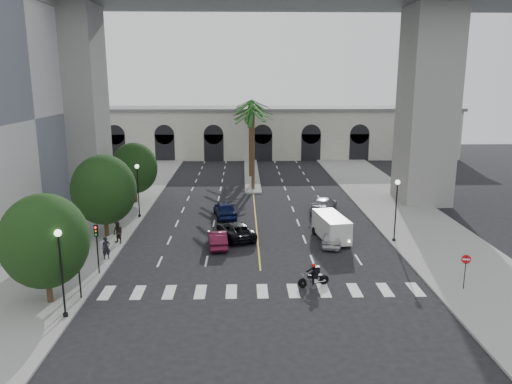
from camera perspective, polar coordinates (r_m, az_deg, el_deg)
name	(u,v)px	position (r m, az deg, el deg)	size (l,w,h in m)	color
ground	(261,282)	(34.23, 0.63, -10.23)	(140.00, 140.00, 0.00)	black
sidewalk_left	(100,220)	(50.27, -17.41, -3.11)	(8.00, 100.00, 0.15)	gray
sidewalk_right	(409,218)	(50.98, 17.10, -2.87)	(8.00, 100.00, 0.15)	gray
median	(252,174)	(70.73, -0.50, 2.06)	(2.00, 24.00, 0.20)	gray
pier_building	(250,132)	(86.94, -0.71, 6.88)	(71.00, 10.50, 8.50)	beige
bridge	(287,27)	(53.88, 3.61, 18.30)	(75.00, 13.00, 26.00)	gray
palm_a	(253,115)	(59.62, -0.35, 8.75)	(3.20, 3.20, 10.30)	#47331E
palm_b	(253,111)	(63.59, -0.33, 9.26)	(3.20, 3.20, 10.60)	#47331E
palm_c	(250,112)	(67.60, -0.66, 9.09)	(3.20, 3.20, 10.10)	#47331E
palm_d	(252,105)	(71.56, -0.43, 9.89)	(3.20, 3.20, 10.90)	#47331E
palm_e	(250,107)	(75.57, -0.68, 9.71)	(3.20, 3.20, 10.40)	#47331E
palm_f	(252,104)	(79.56, -0.50, 10.07)	(3.20, 3.20, 10.70)	#47331E
street_tree_near	(45,241)	(32.22, -23.02, -5.18)	(5.20, 5.20, 6.89)	#382616
street_tree_mid	(104,190)	(44.08, -17.00, 0.24)	(5.44, 5.44, 7.21)	#382616
street_tree_far	(134,168)	(55.56, -13.76, 2.66)	(5.04, 5.04, 6.68)	#382616
lamp_post_left_near	(61,266)	(30.15, -21.40, -7.88)	(0.40, 0.40, 5.35)	black
lamp_post_left_far	(138,186)	(49.60, -13.34, 0.67)	(0.40, 0.40, 5.35)	black
lamp_post_right	(396,205)	(42.66, 15.73, -1.45)	(0.40, 0.40, 5.35)	black
traffic_signal_near	(78,262)	(32.56, -19.66, -7.52)	(0.25, 0.18, 3.65)	black
traffic_signal_far	(97,241)	(36.16, -17.73, -5.34)	(0.25, 0.18, 3.65)	black
motorcycle_rider	(314,276)	(33.57, 6.70, -9.47)	(2.14, 0.85, 1.60)	black
car_a	(332,238)	(41.49, 8.68, -5.17)	(1.60, 3.98, 1.35)	#B0AFB4
car_b	(218,239)	(40.78, -4.42, -5.39)	(1.43, 4.09, 1.35)	#521024
car_c	(236,230)	(42.86, -2.34, -4.38)	(2.37, 5.14, 1.43)	black
car_d	(323,205)	(51.48, 7.70, -1.45)	(2.15, 5.29, 1.53)	slate
car_e	(225,209)	(49.13, -3.55, -1.99)	(1.95, 4.84, 1.65)	#0F1746
cargo_van	(331,227)	(42.58, 8.60, -3.94)	(2.68, 5.32, 2.17)	silver
pedestrian_a	(106,248)	(39.23, -16.75, -6.16)	(0.62, 0.41, 1.71)	black
pedestrian_b	(118,233)	(42.53, -15.50, -4.50)	(0.89, 0.69, 1.83)	black
do_not_enter_sign	(466,265)	(34.88, 22.84, -7.68)	(0.60, 0.16, 2.47)	black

